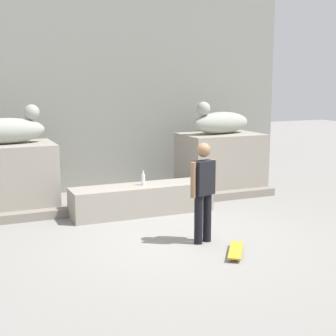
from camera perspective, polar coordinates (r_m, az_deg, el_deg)
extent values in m
plane|color=gray|center=(8.49, 1.43, -8.25)|extent=(40.00, 40.00, 0.00)
cube|color=gray|center=(12.46, -7.69, 10.52)|extent=(9.62, 0.60, 5.58)
cube|color=gray|center=(10.59, -17.94, -1.13)|extent=(1.88, 1.33, 1.41)
cube|color=gray|center=(12.06, 6.05, 0.62)|extent=(1.88, 1.33, 1.41)
ellipsoid|color=#9BA093|center=(10.45, -18.23, 4.06)|extent=(1.66, 0.75, 0.52)
sphere|color=#9BA093|center=(10.55, -15.40, 6.19)|extent=(0.32, 0.32, 0.32)
ellipsoid|color=#9BA093|center=(11.94, 6.14, 5.18)|extent=(1.68, 0.86, 0.52)
sphere|color=#9BA093|center=(11.57, 4.08, 6.83)|extent=(0.32, 0.32, 0.32)
cube|color=gray|center=(10.06, -3.00, -3.61)|extent=(2.89, 0.73, 0.58)
cylinder|color=black|center=(8.20, 3.52, -5.94)|extent=(0.14, 0.14, 0.82)
cylinder|color=black|center=(8.33, 4.52, -5.69)|extent=(0.14, 0.14, 0.82)
cube|color=black|center=(8.10, 4.09, -1.11)|extent=(0.40, 0.30, 0.56)
sphere|color=#8C6647|center=(8.03, 4.13, 2.07)|extent=(0.23, 0.23, 0.23)
cylinder|color=#8C6647|center=(7.95, 2.92, -1.39)|extent=(0.09, 0.09, 0.58)
cylinder|color=#8C6647|center=(8.26, 5.20, -0.99)|extent=(0.09, 0.09, 0.58)
cube|color=gold|center=(7.86, 7.79, -9.34)|extent=(0.62, 0.77, 0.02)
cylinder|color=white|center=(8.16, 7.40, -8.89)|extent=(0.06, 0.06, 0.06)
cylinder|color=white|center=(8.15, 8.40, -8.93)|extent=(0.06, 0.06, 0.06)
cylinder|color=white|center=(7.60, 7.11, -10.34)|extent=(0.06, 0.06, 0.06)
cylinder|color=white|center=(7.59, 8.18, -10.39)|extent=(0.06, 0.06, 0.06)
cylinder|color=red|center=(10.35, 4.32, -0.99)|extent=(0.07, 0.07, 0.21)
cylinder|color=red|center=(10.32, 4.33, -0.25)|extent=(0.03, 0.03, 0.06)
cylinder|color=yellow|center=(10.32, 4.34, -0.06)|extent=(0.04, 0.04, 0.01)
cylinder|color=silver|center=(9.98, -2.86, -1.34)|extent=(0.07, 0.07, 0.23)
cylinder|color=silver|center=(9.95, -2.87, -0.53)|extent=(0.03, 0.03, 0.06)
cylinder|color=yellow|center=(9.95, -2.87, -0.32)|extent=(0.04, 0.04, 0.01)
cube|color=gray|center=(10.57, -3.93, -4.11)|extent=(6.82, 0.50, 0.17)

